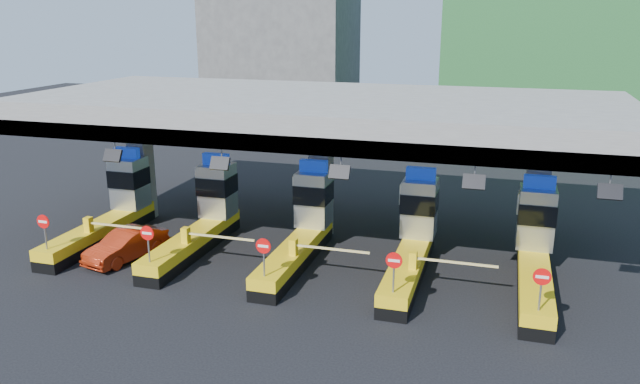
# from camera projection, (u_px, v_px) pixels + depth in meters

# --- Properties ---
(ground) EXTENTS (120.00, 120.00, 0.00)m
(ground) POSITION_uv_depth(u_px,v_px,m) (302.00, 257.00, 28.46)
(ground) COLOR black
(ground) RESTS_ON ground
(toll_canopy) EXTENTS (28.00, 12.09, 7.00)m
(toll_canopy) POSITION_uv_depth(u_px,v_px,m) (320.00, 114.00, 29.42)
(toll_canopy) COLOR slate
(toll_canopy) RESTS_ON ground
(toll_lane_far_left) EXTENTS (4.43, 8.00, 4.16)m
(toll_lane_far_left) POSITION_uv_depth(u_px,v_px,m) (114.00, 208.00, 31.10)
(toll_lane_far_left) COLOR black
(toll_lane_far_left) RESTS_ON ground
(toll_lane_left) EXTENTS (4.43, 8.00, 4.16)m
(toll_lane_left) POSITION_uv_depth(u_px,v_px,m) (204.00, 217.00, 29.72)
(toll_lane_left) COLOR black
(toll_lane_left) RESTS_ON ground
(toll_lane_center) EXTENTS (4.43, 8.00, 4.16)m
(toll_lane_center) POSITION_uv_depth(u_px,v_px,m) (304.00, 226.00, 28.33)
(toll_lane_center) COLOR black
(toll_lane_center) RESTS_ON ground
(toll_lane_right) EXTENTS (4.43, 8.00, 4.16)m
(toll_lane_right) POSITION_uv_depth(u_px,v_px,m) (414.00, 237.00, 26.95)
(toll_lane_right) COLOR black
(toll_lane_right) RESTS_ON ground
(toll_lane_far_right) EXTENTS (4.43, 8.00, 4.16)m
(toll_lane_far_right) POSITION_uv_depth(u_px,v_px,m) (535.00, 249.00, 25.57)
(toll_lane_far_right) COLOR black
(toll_lane_far_right) RESTS_ON ground
(bg_building_concrete) EXTENTS (14.00, 10.00, 18.00)m
(bg_building_concrete) POSITION_uv_depth(u_px,v_px,m) (282.00, 31.00, 63.00)
(bg_building_concrete) COLOR #4C4C49
(bg_building_concrete) RESTS_ON ground
(red_car) EXTENTS (2.33, 4.28, 1.34)m
(red_car) POSITION_uv_depth(u_px,v_px,m) (126.00, 245.00, 28.10)
(red_car) COLOR maroon
(red_car) RESTS_ON ground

